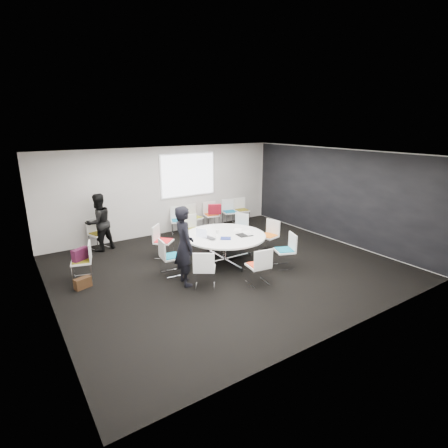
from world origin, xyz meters
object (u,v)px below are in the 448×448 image
chair_back_e (242,215)px  cup (217,232)px  chair_ring_d (163,247)px  chair_ring_h (285,257)px  chair_ring_f (205,276)px  chair_person_back (99,239)px  chair_ring_b (238,234)px  person_main (184,246)px  laptop (212,238)px  chair_ring_c (192,236)px  chair_back_a (178,226)px  chair_ring_a (268,242)px  brown_bag (83,283)px  chair_spare_left (83,268)px  chair_ring_e (171,264)px  maroon_bag (80,254)px  chair_back_c (211,220)px  conference_table (225,242)px  chair_back_b (194,223)px  chair_back_d (230,217)px  person_back (99,222)px  chair_ring_g (258,273)px

chair_back_e → cup: bearing=51.8°
chair_ring_d → chair_ring_h: same height
chair_ring_f → chair_back_e: size_ratio=1.00×
chair_back_e → chair_person_back: same height
chair_ring_b → person_main: 3.17m
chair_ring_h → laptop: (-1.46, 1.12, 0.47)m
chair_ring_c → chair_back_a: bearing=-89.5°
chair_ring_a → brown_bag: 4.95m
chair_spare_left → chair_ring_e: bearing=-100.6°
chair_ring_f → maroon_bag: chair_ring_f is taller
chair_ring_b → chair_back_e: bearing=-61.1°
chair_ring_c → chair_back_c: size_ratio=1.00×
chair_ring_f → chair_ring_h: (2.24, -0.13, 0.00)m
chair_ring_e → chair_spare_left: size_ratio=1.00×
conference_table → maroon_bag: maroon_bag is taller
chair_back_a → chair_spare_left: (-3.38, -1.89, 0.00)m
chair_ring_d → maroon_bag: chair_ring_d is taller
chair_back_b → chair_spare_left: (-4.00, -1.94, 0.00)m
chair_back_d → laptop: 3.84m
chair_ring_b → chair_ring_h: same height
chair_spare_left → cup: (3.26, -0.68, 0.50)m
chair_ring_a → laptop: size_ratio=2.42×
chair_person_back → chair_ring_b: bearing=134.6°
chair_ring_a → cup: bearing=68.4°
cup → chair_ring_d: bearing=139.9°
chair_ring_a → chair_ring_d: (-2.67, 1.21, 0.00)m
chair_ring_a → chair_ring_b: bearing=2.9°
chair_ring_a → maroon_bag: 4.93m
conference_table → chair_ring_d: 1.71m
chair_person_back → maroon_bag: 2.13m
laptop → cup: cup is taller
cup → person_back: bearing=134.6°
chair_ring_f → laptop: 1.34m
chair_back_c → chair_ring_g: bearing=81.6°
chair_back_d → chair_back_e: same height
chair_back_d → chair_ring_a: bearing=90.0°
chair_person_back → chair_back_d: bearing=160.9°
chair_ring_b → chair_ring_f: same height
chair_person_back → laptop: (2.07, -2.86, 0.47)m
chair_back_a → cup: chair_back_a is taller
chair_ring_d → laptop: size_ratio=2.42×
person_back → laptop: person_back is taller
chair_ring_f → maroon_bag: (-2.16, 1.93, 0.34)m
chair_ring_e → chair_back_b: (2.19, 2.81, 0.00)m
chair_back_e → chair_back_d: bearing=4.8°
chair_ring_e → chair_ring_g: same height
chair_person_back → chair_ring_a: bearing=124.9°
chair_back_e → conference_table: bearing=55.2°
chair_ring_h → person_back: size_ratio=0.54×
chair_back_c → cup: bearing=71.4°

